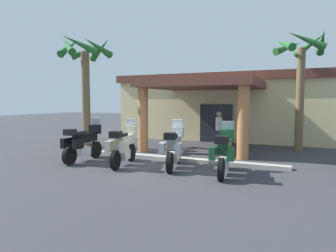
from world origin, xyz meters
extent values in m
plane|color=#38383D|center=(0.00, 0.00, 0.00)|extent=(80.00, 80.00, 0.00)
cube|color=beige|center=(-0.02, 9.53, 1.71)|extent=(12.37, 6.09, 3.41)
cube|color=#1E2328|center=(0.00, 6.45, 1.05)|extent=(1.80, 0.11, 2.10)
cube|color=brown|center=(0.01, 4.09, 3.06)|extent=(5.23, 4.88, 0.35)
cylinder|color=#B27042|center=(-2.18, 2.05, 1.44)|extent=(0.45, 0.45, 2.88)
cylinder|color=#B27042|center=(2.23, 2.08, 1.44)|extent=(0.45, 0.45, 2.88)
cube|color=brown|center=(-0.02, 9.53, 3.63)|extent=(12.77, 6.49, 0.44)
cylinder|color=black|center=(-3.25, 0.04, 0.33)|extent=(0.16, 0.66, 0.66)
cylinder|color=black|center=(-3.21, -1.51, 0.33)|extent=(0.16, 0.66, 0.66)
cube|color=silver|center=(-3.23, -0.76, 0.37)|extent=(0.34, 0.57, 0.32)
cube|color=black|center=(-3.23, -0.61, 0.88)|extent=(0.34, 1.16, 0.34)
cube|color=black|center=(-3.22, -0.96, 1.10)|extent=(0.30, 0.61, 0.10)
cube|color=black|center=(-3.25, 0.02, 1.15)|extent=(0.45, 0.25, 0.36)
cube|color=#B2BCC6|center=(-3.26, 0.10, 1.43)|extent=(0.40, 0.13, 0.36)
cube|color=black|center=(-3.47, -1.37, 0.76)|extent=(0.19, 0.45, 0.36)
cube|color=black|center=(-2.95, -1.36, 0.76)|extent=(0.19, 0.45, 0.36)
cube|color=black|center=(-3.21, -1.46, 1.17)|extent=(0.37, 0.33, 0.22)
cylinder|color=black|center=(-1.59, 0.02, 0.33)|extent=(0.27, 0.67, 0.66)
cylinder|color=black|center=(-1.29, -1.50, 0.33)|extent=(0.27, 0.67, 0.66)
cube|color=silver|center=(-1.43, -0.76, 0.37)|extent=(0.42, 0.61, 0.32)
cube|color=beige|center=(-1.46, -0.61, 0.88)|extent=(0.52, 1.19, 0.34)
cube|color=black|center=(-1.39, -0.96, 1.10)|extent=(0.39, 0.64, 0.10)
cube|color=beige|center=(-1.59, 0.00, 1.15)|extent=(0.48, 0.32, 0.36)
cube|color=#B2BCC6|center=(-1.60, 0.08, 1.43)|extent=(0.42, 0.19, 0.36)
cube|color=beige|center=(-1.57, -1.40, 0.76)|extent=(0.26, 0.47, 0.36)
cube|color=beige|center=(-1.06, -1.30, 0.76)|extent=(0.26, 0.47, 0.36)
cube|color=black|center=(-1.30, -1.45, 1.17)|extent=(0.42, 0.38, 0.22)
cylinder|color=black|center=(0.18, 0.33, 0.33)|extent=(0.28, 0.67, 0.66)
cylinder|color=black|center=(0.53, -1.18, 0.33)|extent=(0.28, 0.67, 0.66)
cube|color=silver|center=(0.36, -0.45, 0.37)|extent=(0.44, 0.62, 0.32)
cube|color=#B2B2B7|center=(0.33, -0.30, 0.88)|extent=(0.55, 1.19, 0.34)
cube|color=black|center=(0.41, -0.64, 1.10)|extent=(0.41, 0.65, 0.10)
cube|color=#B2B2B7|center=(0.19, 0.31, 1.15)|extent=(0.48, 0.33, 0.36)
cube|color=#B2BCC6|center=(0.17, 0.39, 1.43)|extent=(0.42, 0.20, 0.36)
cube|color=#B2B2B7|center=(0.24, -1.09, 0.76)|extent=(0.27, 0.47, 0.36)
cube|color=#B2B2B7|center=(0.75, -0.97, 0.76)|extent=(0.27, 0.47, 0.36)
cube|color=black|center=(0.52, -1.13, 1.17)|extent=(0.42, 0.39, 0.22)
cylinder|color=black|center=(2.07, 0.07, 0.33)|extent=(0.22, 0.67, 0.66)
cylinder|color=black|center=(2.25, -1.47, 0.33)|extent=(0.22, 0.67, 0.66)
cube|color=silver|center=(2.16, -0.72, 0.37)|extent=(0.38, 0.59, 0.32)
cube|color=#19512D|center=(2.14, -0.57, 0.88)|extent=(0.43, 1.18, 0.34)
cube|color=black|center=(2.18, -0.92, 1.10)|extent=(0.35, 0.63, 0.10)
cube|color=#19512D|center=(2.07, 0.05, 1.15)|extent=(0.46, 0.29, 0.36)
cube|color=#B2BCC6|center=(2.06, 0.13, 1.43)|extent=(0.41, 0.16, 0.36)
cube|color=#19512D|center=(1.97, -1.35, 0.76)|extent=(0.23, 0.46, 0.36)
cube|color=#19512D|center=(2.49, -1.29, 0.76)|extent=(0.23, 0.46, 0.36)
cube|color=black|center=(2.24, -1.42, 1.17)|extent=(0.39, 0.36, 0.22)
cylinder|color=#3F334C|center=(0.74, 4.20, 0.44)|extent=(0.14, 0.14, 0.89)
cylinder|color=#3F334C|center=(0.69, 4.38, 0.44)|extent=(0.14, 0.14, 0.89)
cylinder|color=white|center=(0.71, 4.29, 1.20)|extent=(0.32, 0.32, 0.63)
cylinder|color=white|center=(0.77, 4.08, 1.23)|extent=(0.09, 0.09, 0.60)
cylinder|color=white|center=(0.65, 4.50, 1.23)|extent=(0.09, 0.09, 0.60)
sphere|color=tan|center=(0.71, 4.29, 1.66)|extent=(0.24, 0.24, 0.24)
cylinder|color=brown|center=(-5.38, 2.13, 2.32)|extent=(0.40, 0.40, 4.64)
cone|color=#236028|center=(-4.53, 2.02, 4.80)|extent=(0.59, 1.78, 0.85)
cone|color=#236028|center=(-5.06, 2.93, 4.88)|extent=(1.71, 0.97, 1.11)
cone|color=#236028|center=(-5.79, 2.89, 4.81)|extent=(1.71, 1.15, 0.89)
cone|color=#236028|center=(-6.24, 2.02, 4.92)|extent=(0.58, 1.69, 1.21)
cone|color=#236028|center=(-5.82, 1.39, 4.91)|extent=(1.61, 1.15, 1.20)
cone|color=#236028|center=(-5.03, 1.35, 4.87)|extent=(1.71, 1.04, 1.07)
cylinder|color=brown|center=(4.21, 5.19, 2.32)|extent=(0.35, 0.35, 4.65)
cone|color=#236028|center=(5.02, 5.23, 4.86)|extent=(0.43, 1.63, 1.02)
cone|color=#236028|center=(4.57, 5.91, 4.90)|extent=(1.56, 1.02, 1.15)
cone|color=#236028|center=(3.63, 5.75, 4.81)|extent=(1.40, 1.43, 0.87)
cone|color=#236028|center=(3.50, 4.81, 4.81)|extent=(1.09, 1.62, 0.89)
cone|color=#236028|center=(4.39, 4.40, 4.85)|extent=(1.66, 0.71, 1.00)
cube|color=#ADA89E|center=(-0.54, 0.81, 0.06)|extent=(9.18, 0.36, 0.12)
camera|label=1|loc=(4.25, -9.74, 2.25)|focal=32.13mm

